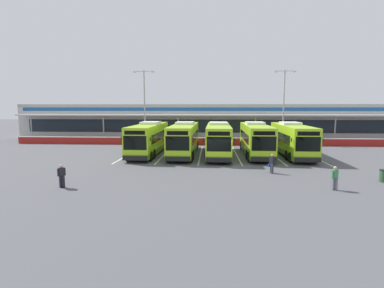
{
  "coord_description": "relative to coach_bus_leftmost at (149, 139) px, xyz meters",
  "views": [
    {
      "loc": [
        -0.94,
        -27.89,
        5.51
      ],
      "look_at": [
        -2.91,
        3.0,
        1.6
      ],
      "focal_mm": 27.37,
      "sensor_mm": 36.0,
      "label": 1
    }
  ],
  "objects": [
    {
      "name": "coach_bus_right_centre",
      "position": [
        12.44,
        0.17,
        0.0
      ],
      "size": [
        3.04,
        12.19,
        3.78
      ],
      "color": "#9ED11E",
      "rests_on": "ground"
    },
    {
      "name": "red_barrier_wall",
      "position": [
        8.18,
        8.56,
        -1.23
      ],
      "size": [
        60.0,
        0.4,
        1.1
      ],
      "color": "maroon",
      "rests_on": "ground"
    },
    {
      "name": "terminal_building",
      "position": [
        8.18,
        20.97,
        1.23
      ],
      "size": [
        70.0,
        13.0,
        6.0
      ],
      "color": "#B7B7B2",
      "rests_on": "ground"
    },
    {
      "name": "pedestrian_with_handbag",
      "position": [
        12.37,
        -9.44,
        -0.93
      ],
      "size": [
        0.55,
        0.59,
        1.62
      ],
      "color": "#33333D",
      "rests_on": "ground"
    },
    {
      "name": "litter_bin",
      "position": [
        20.03,
        -11.8,
        -1.32
      ],
      "size": [
        0.54,
        0.54,
        0.93
      ],
      "color": "#2D5133",
      "rests_on": "ground"
    },
    {
      "name": "coach_bus_left_centre",
      "position": [
        4.19,
        -0.17,
        0.0
      ],
      "size": [
        3.04,
        12.19,
        3.78
      ],
      "color": "#9ED11E",
      "rests_on": "ground"
    },
    {
      "name": "pedestrian_in_dark_coat",
      "position": [
        -2.96,
        -14.81,
        -0.91
      ],
      "size": [
        0.44,
        0.45,
        1.62
      ],
      "color": "black",
      "rests_on": "ground"
    },
    {
      "name": "bay_stripe_far_west",
      "position": [
        -2.32,
        0.06,
        -1.78
      ],
      "size": [
        0.14,
        13.0,
        0.01
      ],
      "primitive_type": "cube",
      "color": "silver",
      "rests_on": "ground"
    },
    {
      "name": "lamp_post_west",
      "position": [
        -2.81,
        10.42,
        4.5
      ],
      "size": [
        3.24,
        0.28,
        11.0
      ],
      "color": "#9E9EA3",
      "rests_on": "ground"
    },
    {
      "name": "coach_bus_rightmost",
      "position": [
        16.52,
        0.08,
        0.0
      ],
      "size": [
        3.04,
        12.19,
        3.78
      ],
      "color": "#9ED11E",
      "rests_on": "ground"
    },
    {
      "name": "coach_bus_centre",
      "position": [
        8.14,
        -0.46,
        0.0
      ],
      "size": [
        3.04,
        12.19,
        3.78
      ],
      "color": "#9ED11E",
      "rests_on": "ground"
    },
    {
      "name": "pedestrian_child",
      "position": [
        15.53,
        -14.23,
        -0.91
      ],
      "size": [
        0.52,
        0.35,
        1.62
      ],
      "color": "slate",
      "rests_on": "ground"
    },
    {
      "name": "ground_plane",
      "position": [
        8.18,
        -5.94,
        -1.79
      ],
      "size": [
        200.0,
        200.0,
        0.0
      ],
      "primitive_type": "plane",
      "color": "#4C4C51"
    },
    {
      "name": "coach_bus_leftmost",
      "position": [
        0.0,
        0.0,
        0.0
      ],
      "size": [
        3.04,
        12.19,
        3.78
      ],
      "color": "#9ED11E",
      "rests_on": "ground"
    },
    {
      "name": "bay_stripe_mid_east",
      "position": [
        14.48,
        0.06,
        -1.78
      ],
      "size": [
        0.14,
        13.0,
        0.01
      ],
      "primitive_type": "cube",
      "color": "silver",
      "rests_on": "ground"
    },
    {
      "name": "bay_stripe_centre",
      "position": [
        10.28,
        0.06,
        -1.78
      ],
      "size": [
        0.14,
        13.0,
        0.01
      ],
      "primitive_type": "cube",
      "color": "silver",
      "rests_on": "ground"
    },
    {
      "name": "lamp_post_centre",
      "position": [
        18.22,
        11.43,
        4.5
      ],
      "size": [
        3.24,
        0.28,
        11.0
      ],
      "color": "#9E9EA3",
      "rests_on": "ground"
    },
    {
      "name": "bay_stripe_east",
      "position": [
        18.68,
        0.06,
        -1.78
      ],
      "size": [
        0.14,
        13.0,
        0.01
      ],
      "primitive_type": "cube",
      "color": "silver",
      "rests_on": "ground"
    },
    {
      "name": "bay_stripe_mid_west",
      "position": [
        6.08,
        0.06,
        -1.78
      ],
      "size": [
        0.14,
        13.0,
        0.01
      ],
      "primitive_type": "cube",
      "color": "silver",
      "rests_on": "ground"
    },
    {
      "name": "bay_stripe_west",
      "position": [
        1.88,
        0.06,
        -1.78
      ],
      "size": [
        0.14,
        13.0,
        0.01
      ],
      "primitive_type": "cube",
      "color": "silver",
      "rests_on": "ground"
    }
  ]
}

